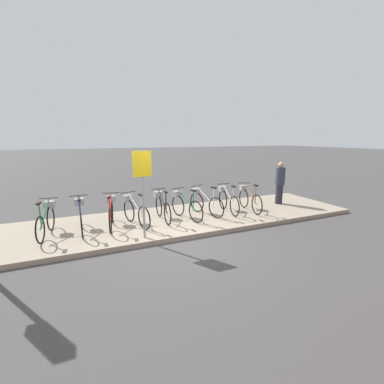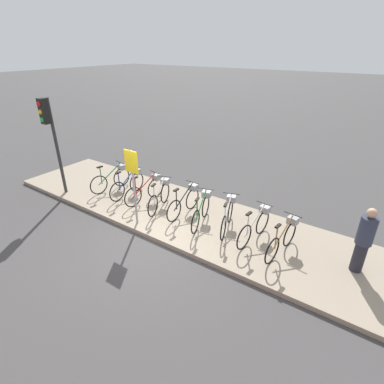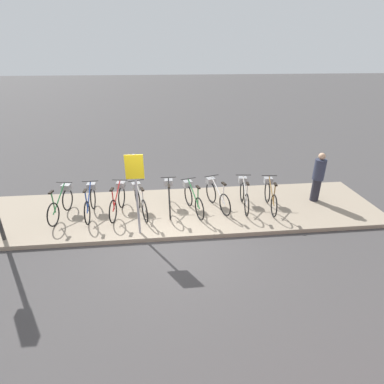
# 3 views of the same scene
# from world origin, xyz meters

# --- Properties ---
(ground_plane) EXTENTS (120.00, 120.00, 0.00)m
(ground_plane) POSITION_xyz_m (0.00, 0.00, 0.00)
(ground_plane) COLOR #423F3F
(sidewalk) EXTENTS (12.60, 2.93, 0.12)m
(sidewalk) POSITION_xyz_m (0.00, 1.47, 0.06)
(sidewalk) COLOR gray
(sidewalk) RESTS_ON ground_plane
(parked_bicycle_0) EXTENTS (0.46, 1.54, 0.96)m
(parked_bicycle_0) POSITION_xyz_m (-3.02, 1.45, 0.55)
(parked_bicycle_0) COLOR black
(parked_bicycle_0) RESTS_ON sidewalk
(parked_bicycle_1) EXTENTS (0.46, 1.56, 0.96)m
(parked_bicycle_1) POSITION_xyz_m (-2.23, 1.45, 0.55)
(parked_bicycle_1) COLOR black
(parked_bicycle_1) RESTS_ON sidewalk
(parked_bicycle_2) EXTENTS (0.46, 1.54, 0.96)m
(parked_bicycle_2) POSITION_xyz_m (-1.45, 1.46, 0.55)
(parked_bicycle_2) COLOR black
(parked_bicycle_2) RESTS_ON sidewalk
(parked_bicycle_3) EXTENTS (0.58, 1.51, 0.96)m
(parked_bicycle_3) POSITION_xyz_m (-0.82, 1.37, 0.55)
(parked_bicycle_3) COLOR black
(parked_bicycle_3) RESTS_ON sidewalk
(parked_bicycle_4) EXTENTS (0.46, 1.56, 0.96)m
(parked_bicycle_4) POSITION_xyz_m (0.03, 1.51, 0.55)
(parked_bicycle_4) COLOR black
(parked_bicycle_4) RESTS_ON sidewalk
(parked_bicycle_5) EXTENTS (0.56, 1.52, 0.96)m
(parked_bicycle_5) POSITION_xyz_m (0.70, 1.35, 0.55)
(parked_bicycle_5) COLOR black
(parked_bicycle_5) RESTS_ON sidewalk
(parked_bicycle_6) EXTENTS (0.60, 1.50, 0.96)m
(parked_bicycle_6) POSITION_xyz_m (1.44, 1.51, 0.55)
(parked_bicycle_6) COLOR black
(parked_bicycle_6) RESTS_ON sidewalk
(parked_bicycle_7) EXTENTS (0.46, 1.55, 0.96)m
(parked_bicycle_7) POSITION_xyz_m (2.27, 1.46, 0.55)
(parked_bicycle_7) COLOR black
(parked_bicycle_7) RESTS_ON sidewalk
(parked_bicycle_8) EXTENTS (0.46, 1.55, 0.96)m
(parked_bicycle_8) POSITION_xyz_m (3.04, 1.33, 0.55)
(parked_bicycle_8) COLOR black
(parked_bicycle_8) RESTS_ON sidewalk
(pedestrian) EXTENTS (0.34, 0.34, 1.57)m
(pedestrian) POSITION_xyz_m (4.62, 1.63, 0.94)
(pedestrian) COLOR #23232D
(pedestrian) RESTS_ON sidewalk
(sign_post) EXTENTS (0.44, 0.07, 2.14)m
(sign_post) POSITION_xyz_m (-0.79, 0.29, 1.58)
(sign_post) COLOR #99999E
(sign_post) RESTS_ON sidewalk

